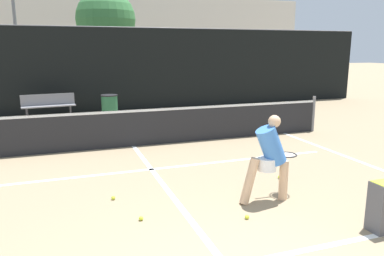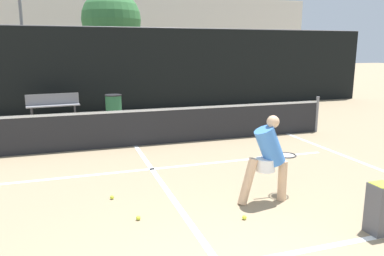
{
  "view_description": "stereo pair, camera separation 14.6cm",
  "coord_description": "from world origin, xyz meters",
  "views": [
    {
      "loc": [
        -1.67,
        -2.71,
        2.48
      ],
      "look_at": [
        0.7,
        4.04,
        0.95
      ],
      "focal_mm": 35.0,
      "sensor_mm": 36.0,
      "label": 1
    },
    {
      "loc": [
        -1.53,
        -2.76,
        2.48
      ],
      "look_at": [
        0.7,
        4.04,
        0.95
      ],
      "focal_mm": 35.0,
      "sensor_mm": 36.0,
      "label": 2
    }
  ],
  "objects": [
    {
      "name": "fence_back",
      "position": [
        0.0,
        12.55,
        1.65
      ],
      "size": [
        24.0,
        0.06,
        3.31
      ],
      "color": "black",
      "rests_on": "ground"
    },
    {
      "name": "court_service_line",
      "position": [
        0.0,
        4.6,
        0.0
      ],
      "size": [
        8.25,
        0.1,
        0.01
      ],
      "primitive_type": "cube",
      "color": "white",
      "rests_on": "ground"
    },
    {
      "name": "tennis_ball_scattered_5",
      "position": [
        -0.69,
        2.34,
        0.03
      ],
      "size": [
        0.07,
        0.07,
        0.07
      ],
      "primitive_type": "sphere",
      "color": "#D1E033",
      "rests_on": "ground"
    },
    {
      "name": "parked_car",
      "position": [
        -3.46,
        16.49,
        0.63
      ],
      "size": [
        1.65,
        3.98,
        1.49
      ],
      "color": "black",
      "rests_on": "ground"
    },
    {
      "name": "court_sideline_right",
      "position": [
        4.51,
        3.72,
        0.0
      ],
      "size": [
        0.1,
        6.77,
        0.01
      ],
      "primitive_type": "cube",
      "color": "white",
      "rests_on": "ground"
    },
    {
      "name": "tennis_ball_scattered_0",
      "position": [
        0.8,
        1.87,
        0.03
      ],
      "size": [
        0.07,
        0.07,
        0.07
      ],
      "primitive_type": "sphere",
      "color": "#D1E033",
      "rests_on": "ground"
    },
    {
      "name": "court_center_mark",
      "position": [
        0.0,
        3.72,
        0.0
      ],
      "size": [
        0.1,
        5.77,
        0.01
      ],
      "primitive_type": "cube",
      "color": "white",
      "rests_on": "ground"
    },
    {
      "name": "trash_bin",
      "position": [
        0.0,
        11.32,
        0.4
      ],
      "size": [
        0.62,
        0.62,
        0.79
      ],
      "color": "#28603D",
      "rests_on": "ground"
    },
    {
      "name": "net",
      "position": [
        0.0,
        6.61,
        0.51
      ],
      "size": [
        11.09,
        0.09,
        1.07
      ],
      "color": "slate",
      "rests_on": "ground"
    },
    {
      "name": "building_far",
      "position": [
        0.0,
        27.42,
        3.22
      ],
      "size": [
        36.0,
        2.4,
        6.44
      ],
      "primitive_type": "cube",
      "color": "beige",
      "rests_on": "ground"
    },
    {
      "name": "player_practicing",
      "position": [
        1.45,
        2.37,
        0.77
      ],
      "size": [
        1.16,
        0.57,
        1.45
      ],
      "rotation": [
        0.0,
        0.0,
        -0.04
      ],
      "color": "#DBAD84",
      "rests_on": "ground"
    },
    {
      "name": "tree_west",
      "position": [
        0.87,
        18.54,
        3.98
      ],
      "size": [
        3.17,
        3.17,
        5.58
      ],
      "color": "brown",
      "rests_on": "ground"
    },
    {
      "name": "ball_hopper",
      "position": [
        2.35,
        0.93,
        0.37
      ],
      "size": [
        0.28,
        0.28,
        0.71
      ],
      "color": "#4C4C51",
      "rests_on": "ground"
    },
    {
      "name": "tennis_ball_scattered_3",
      "position": [
        -0.97,
        3.25,
        0.03
      ],
      "size": [
        0.07,
        0.07,
        0.07
      ],
      "primitive_type": "sphere",
      "color": "#D1E033",
      "rests_on": "ground"
    },
    {
      "name": "courtside_bench",
      "position": [
        -2.13,
        11.61,
        0.48
      ],
      "size": [
        1.87,
        0.57,
        0.86
      ],
      "rotation": [
        0.0,
        0.0,
        0.1
      ],
      "color": "slate",
      "rests_on": "ground"
    },
    {
      "name": "tennis_ball_scattered_4",
      "position": [
        2.21,
        3.22,
        0.03
      ],
      "size": [
        0.07,
        0.07,
        0.07
      ],
      "primitive_type": "sphere",
      "color": "#D1E033",
      "rests_on": "ground"
    }
  ]
}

